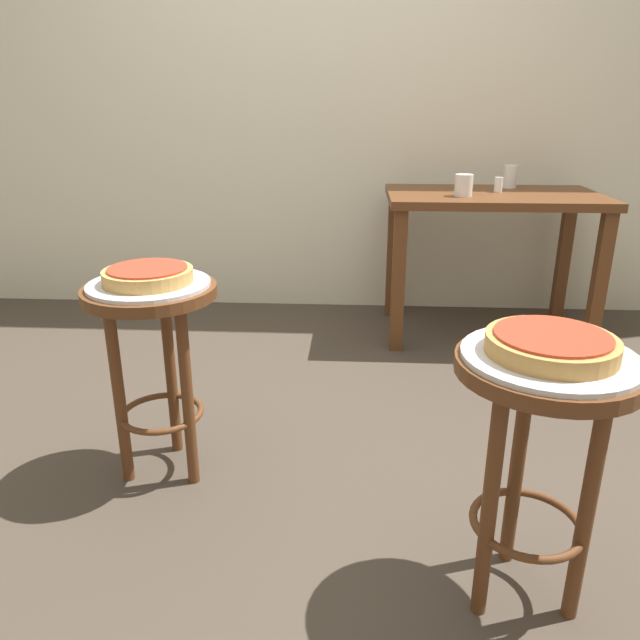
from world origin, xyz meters
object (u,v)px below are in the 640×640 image
Objects in this scene: pizza_middle at (148,275)px; stool_foreground at (540,425)px; dining_table at (492,218)px; condiment_shaker at (498,185)px; serving_plate_foreground at (550,357)px; stool_middle at (154,336)px; pizza_foreground at (551,344)px; cup_far_edge at (510,177)px; serving_plate_middle at (149,284)px; cup_near_edge at (464,185)px.

stool_foreground is at bearing -24.96° from pizza_middle.
dining_table is 0.16m from condiment_shaker.
serving_plate_foreground is 0.59× the size of stool_middle.
cup_far_edge reaches higher than pizza_foreground.
condiment_shaker is (0.27, 1.84, 0.12)m from serving_plate_foreground.
pizza_middle is (-0.00, 0.00, 0.03)m from serving_plate_middle.
pizza_foreground reaches higher than serving_plate_foreground.
stool_foreground is at bearing 0.00° from serving_plate_foreground.
stool_middle is 1.75× the size of serving_plate_middle.
cup_near_edge is at bearing 87.25° from stool_foreground.
serving_plate_foreground is at bearing -24.96° from pizza_middle.
serving_plate_foreground is at bearing -24.96° from serving_plate_middle.
pizza_foreground is at bearing -97.87° from dining_table.
stool_middle is 8.86× the size of condiment_shaker.
serving_plate_foreground is 1.86m from condiment_shaker.
serving_plate_foreground is 3.29× the size of cup_far_edge.
serving_plate_foreground is 0.36× the size of dining_table.
serving_plate_middle is at bearing -133.69° from dining_table.
stool_foreground is at bearing 0.00° from pizza_foreground.
cup_near_edge is 1.41× the size of condiment_shaker.
dining_table is (0.25, 1.81, -0.03)m from serving_plate_foreground.
serving_plate_foreground is 1.82m from dining_table.
serving_plate_foreground is 5.24× the size of condiment_shaker.
pizza_foreground is 1.13m from serving_plate_middle.
condiment_shaker is (0.02, 0.03, 0.16)m from dining_table.
cup_far_edge is (0.36, 1.99, 0.31)m from stool_foreground.
cup_near_edge is (-0.17, -0.11, 0.17)m from dining_table.
dining_table is at bearing 82.13° from stool_foreground.
stool_middle is (-1.02, 0.48, -0.19)m from pizza_foreground.
serving_plate_foreground is at bearing -97.87° from dining_table.
serving_plate_foreground is 1.13m from pizza_middle.
stool_middle is at bearing 155.04° from serving_plate_foreground.
cup_far_edge reaches higher than cup_near_edge.
cup_far_edge is at bearing 47.57° from pizza_middle.
cup_near_edge is at bearing 47.79° from pizza_middle.
pizza_middle is at bearing 155.04° from pizza_foreground.
serving_plate_middle is at bearing 155.04° from stool_foreground.
serving_plate_middle is (-1.02, 0.48, 0.16)m from stool_foreground.
pizza_middle is (-1.02, 0.48, 0.19)m from stool_foreground.
pizza_foreground reaches higher than stool_middle.
stool_middle is 1.85m from dining_table.
stool_middle is at bearing 180.00° from pizza_middle.
serving_plate_foreground is 1.70m from cup_near_edge.
dining_table is (0.25, 1.81, -0.06)m from pizza_foreground.
stool_foreground is 1.13m from stool_middle.
condiment_shaker is (-0.09, -0.15, -0.02)m from cup_far_edge.
stool_middle is at bearing 180.00° from serving_plate_middle.
stool_foreground is 2.05m from cup_far_edge.
pizza_foreground is at bearing 0.00° from serving_plate_foreground.
serving_plate_foreground is 3.71× the size of cup_near_edge.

